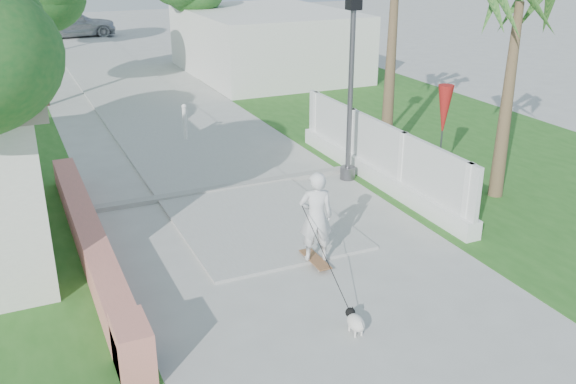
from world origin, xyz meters
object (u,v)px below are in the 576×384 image
street_lamp (351,78)px  skateboarder (320,234)px  patio_umbrella (444,112)px  dog (355,321)px  bollard (185,122)px  parked_car (71,23)px

street_lamp → skateboarder: 5.10m
patio_umbrella → dog: size_ratio=4.56×
street_lamp → bollard: 5.56m
skateboarder → parked_car: bearing=-70.9°
bollard → skateboarder: size_ratio=0.45×
street_lamp → patio_umbrella: street_lamp is taller
street_lamp → dog: bearing=-118.4°
skateboarder → patio_umbrella: bearing=-129.1°
skateboarder → parked_car: size_ratio=0.51×
bollard → skateboarder: 8.46m
skateboarder → dog: skateboarder is taller
parked_car → patio_umbrella: bearing=-174.0°
parked_car → dog: bearing=175.7°
bollard → dog: bearing=-92.0°
street_lamp → skateboarder: bearing=-125.1°
dog → skateboarder: bearing=82.4°
parked_car → bollard: bearing=176.7°
patio_umbrella → parked_car: 27.81m
street_lamp → parked_car: bearing=96.6°
dog → parked_car: size_ratio=0.11×
patio_umbrella → skateboarder: bearing=-147.7°
patio_umbrella → skateboarder: 5.61m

